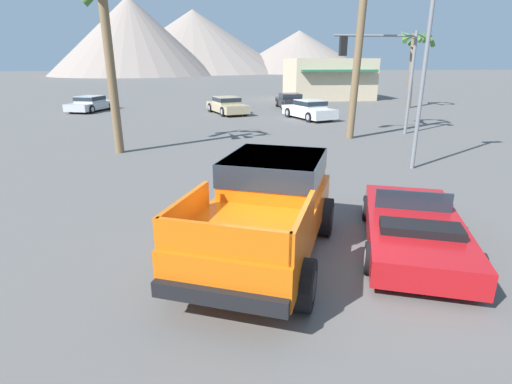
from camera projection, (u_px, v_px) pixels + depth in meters
name	position (u px, v px, depth m)	size (l,w,h in m)	color
ground_plane	(287.00, 259.00, 7.87)	(320.00, 320.00, 0.00)	#5B5956
orange_pickup_truck	(267.00, 202.00, 7.90)	(3.82, 5.39, 1.86)	orange
red_convertible_car	(414.00, 229.00, 8.26)	(3.30, 4.71, 1.07)	#B21419
parked_car_tan	(227.00, 105.00, 29.37)	(2.99, 4.85, 1.21)	tan
parked_car_white	(309.00, 109.00, 26.62)	(2.94, 4.59, 1.25)	white
parked_car_silver	(91.00, 103.00, 30.81)	(3.15, 4.69, 1.16)	#B7BABF
parked_car_dark	(290.00, 101.00, 32.71)	(1.97, 4.30, 1.18)	#232328
traffic_light_main	(381.00, 62.00, 20.08)	(4.35, 0.38, 5.15)	slate
street_lamp_post	(428.00, 39.00, 13.15)	(0.90, 0.24, 7.28)	slate
palm_tree_short	(104.00, 12.00, 15.32)	(2.85, 2.95, 7.31)	brown
palm_tree_leaning	(415.00, 48.00, 31.69)	(3.08, 2.92, 6.19)	brown
storefront_building	(328.00, 79.00, 40.72)	(8.09, 7.05, 3.95)	beige
distant_mountain_range	(203.00, 43.00, 124.16)	(96.67, 76.28, 19.86)	gray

